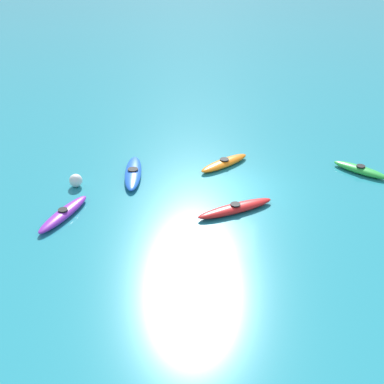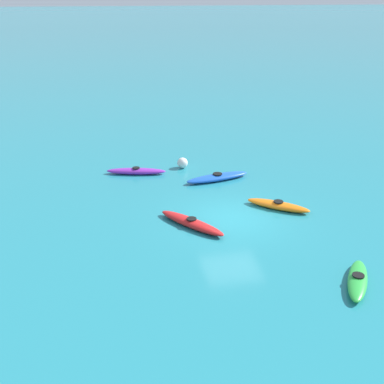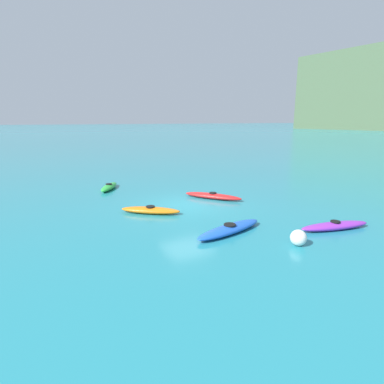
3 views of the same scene
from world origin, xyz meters
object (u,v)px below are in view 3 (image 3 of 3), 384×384
Objects in this scene: kayak_blue at (230,229)px; kayak_purple at (335,226)px; kayak_orange at (150,210)px; buoy_white at (298,238)px; kayak_red at (213,196)px; kayak_green at (109,187)px.

kayak_blue is 4.36m from kayak_purple.
buoy_white is at bearing 27.42° from kayak_orange.
kayak_orange is at bearing -155.75° from kayak_blue.
kayak_orange is at bearing -152.58° from buoy_white.
kayak_purple is (5.72, 5.79, -0.00)m from kayak_orange.
kayak_orange and kayak_red have the same top height.
kayak_blue is at bearing -147.29° from buoy_white.
buoy_white is (7.15, -0.93, 0.13)m from kayak_red.
kayak_orange is 4.59× the size of buoy_white.
kayak_orange is 6.96m from buoy_white.
buoy_white is at bearing -7.44° from kayak_red.
kayak_red is at bearing 172.56° from buoy_white.
kayak_blue is 1.35× the size of kayak_green.
kayak_blue is 6.03× the size of buoy_white.
kayak_red is 6.89m from kayak_purple.
kayak_purple is (6.69, 1.65, 0.00)m from kayak_red.
kayak_green is at bearing -152.74° from kayak_purple.
kayak_blue is 1.10× the size of kayak_purple.
kayak_red is at bearing 103.20° from kayak_orange.
kayak_green is (-6.29, -0.40, 0.00)m from kayak_orange.
buoy_white reaches higher than kayak_green.
kayak_orange is at bearing -76.80° from kayak_red.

